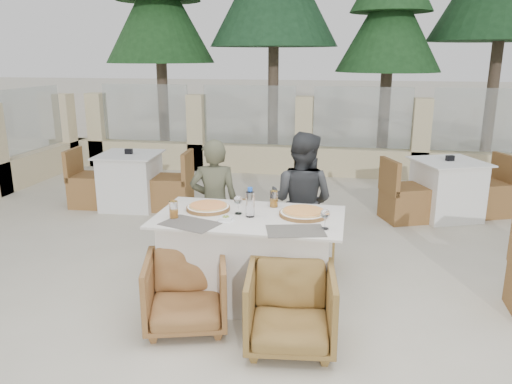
% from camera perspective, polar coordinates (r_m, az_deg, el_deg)
% --- Properties ---
extents(ground, '(80.00, 80.00, 0.00)m').
position_cam_1_polar(ground, '(4.65, -0.79, -11.40)').
color(ground, beige).
rests_on(ground, ground).
extents(sand_patch, '(30.00, 16.00, 0.01)m').
position_cam_1_polar(sand_patch, '(18.20, 8.40, 8.64)').
color(sand_patch, beige).
rests_on(sand_patch, ground).
extents(perimeter_wall_far, '(10.00, 0.34, 1.60)m').
position_cam_1_polar(perimeter_wall_far, '(9.00, 5.52, 7.04)').
color(perimeter_wall_far, beige).
rests_on(perimeter_wall_far, ground).
extents(pine_far_left, '(2.42, 2.42, 5.50)m').
position_cam_1_polar(pine_far_left, '(11.91, -10.97, 18.28)').
color(pine_far_left, '#1F491F').
rests_on(pine_far_left, ground).
extents(pine_mid_left, '(2.86, 2.86, 6.50)m').
position_cam_1_polar(pine_mid_left, '(11.77, 2.07, 21.01)').
color(pine_mid_left, '#1D4525').
rests_on(pine_mid_left, ground).
extents(pine_centre, '(2.20, 2.20, 5.00)m').
position_cam_1_polar(pine_centre, '(11.29, 14.99, 16.95)').
color(pine_centre, '#204C22').
rests_on(pine_centre, ground).
extents(dining_table, '(1.60, 0.90, 0.77)m').
position_cam_1_polar(dining_table, '(4.40, -0.76, -7.50)').
color(dining_table, beige).
rests_on(dining_table, ground).
extents(placemat_near_left, '(0.52, 0.43, 0.00)m').
position_cam_1_polar(placemat_near_left, '(4.10, -7.53, -3.61)').
color(placemat_near_left, '#57514B').
rests_on(placemat_near_left, dining_table).
extents(placemat_near_right, '(0.51, 0.40, 0.00)m').
position_cam_1_polar(placemat_near_right, '(3.91, 4.54, -4.45)').
color(placemat_near_right, '#57534B').
rests_on(placemat_near_right, dining_table).
extents(pizza_left, '(0.46, 0.46, 0.05)m').
position_cam_1_polar(pizza_left, '(4.44, -5.49, -1.72)').
color(pizza_left, '#E5561F').
rests_on(pizza_left, dining_table).
extents(pizza_right, '(0.42, 0.42, 0.05)m').
position_cam_1_polar(pizza_right, '(4.28, 5.45, -2.35)').
color(pizza_right, orange).
rests_on(pizza_right, dining_table).
extents(water_bottle, '(0.09, 0.09, 0.26)m').
position_cam_1_polar(water_bottle, '(4.21, -0.68, -1.16)').
color(water_bottle, silver).
rests_on(water_bottle, dining_table).
extents(wine_glass_centre, '(0.08, 0.08, 0.18)m').
position_cam_1_polar(wine_glass_centre, '(4.29, -2.05, -1.34)').
color(wine_glass_centre, white).
rests_on(wine_glass_centre, dining_table).
extents(wine_glass_corner, '(0.08, 0.08, 0.18)m').
position_cam_1_polar(wine_glass_corner, '(3.96, 7.89, -2.95)').
color(wine_glass_corner, silver).
rests_on(wine_glass_corner, dining_table).
extents(beer_glass_left, '(0.08, 0.08, 0.15)m').
position_cam_1_polar(beer_glass_left, '(4.24, -9.40, -2.01)').
color(beer_glass_left, orange).
rests_on(beer_glass_left, dining_table).
extents(beer_glass_right, '(0.10, 0.10, 0.15)m').
position_cam_1_polar(beer_glass_right, '(4.50, 2.05, -0.80)').
color(beer_glass_right, orange).
rests_on(beer_glass_right, dining_table).
extents(olive_dish, '(0.14, 0.14, 0.04)m').
position_cam_1_polar(olive_dish, '(4.14, -3.46, -3.01)').
color(olive_dish, white).
rests_on(olive_dish, dining_table).
extents(armchair_far_left, '(0.76, 0.77, 0.59)m').
position_cam_1_polar(armchair_far_left, '(5.31, -4.46, -4.49)').
color(armchair_far_left, olive).
rests_on(armchair_far_left, ground).
extents(armchair_far_right, '(0.64, 0.65, 0.53)m').
position_cam_1_polar(armchair_far_right, '(5.14, 5.53, -5.54)').
color(armchair_far_right, olive).
rests_on(armchair_far_right, ground).
extents(armchair_near_left, '(0.78, 0.80, 0.59)m').
position_cam_1_polar(armchair_near_left, '(4.05, -7.99, -11.20)').
color(armchair_near_left, brown).
rests_on(armchair_near_left, ground).
extents(armchair_near_right, '(0.72, 0.73, 0.60)m').
position_cam_1_polar(armchair_near_right, '(3.76, 3.95, -13.14)').
color(armchair_near_right, olive).
rests_on(armchair_near_right, ground).
extents(diner_left, '(0.53, 0.40, 1.32)m').
position_cam_1_polar(diner_left, '(4.97, -4.75, -1.45)').
color(diner_left, '#494A36').
rests_on(diner_left, ground).
extents(diner_right, '(0.80, 0.70, 1.39)m').
position_cam_1_polar(diner_right, '(4.98, 5.22, -1.04)').
color(diner_right, '#333538').
rests_on(diner_right, ground).
extents(bg_table_a, '(1.70, 0.94, 0.77)m').
position_cam_1_polar(bg_table_a, '(7.25, -14.13, 1.26)').
color(bg_table_a, silver).
rests_on(bg_table_a, ground).
extents(bg_table_b, '(1.83, 1.39, 0.77)m').
position_cam_1_polar(bg_table_b, '(7.04, 20.96, 0.28)').
color(bg_table_b, white).
rests_on(bg_table_b, ground).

